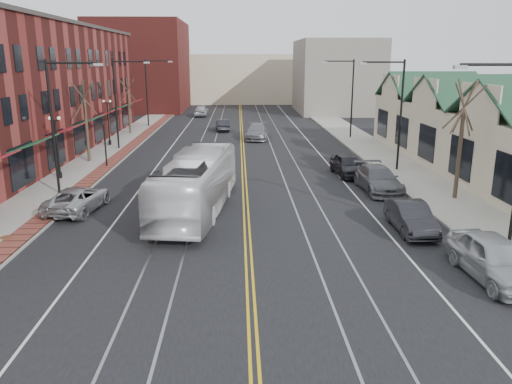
{
  "coord_description": "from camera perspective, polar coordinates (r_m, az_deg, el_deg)",
  "views": [
    {
      "loc": [
        -0.39,
        -14.22,
        8.17
      ],
      "look_at": [
        0.44,
        8.83,
        2.0
      ],
      "focal_mm": 35.0,
      "sensor_mm": 36.0,
      "label": 1
    }
  ],
  "objects": [
    {
      "name": "ground",
      "position": [
        16.41,
        -0.43,
        -14.89
      ],
      "size": [
        160.0,
        160.0,
        0.0
      ],
      "primitive_type": "plane",
      "color": "black",
      "rests_on": "ground"
    },
    {
      "name": "sidewalk_left",
      "position": [
        37.03,
        -20.27,
        1.41
      ],
      "size": [
        4.0,
        120.0,
        0.15
      ],
      "primitive_type": "cube",
      "color": "gray",
      "rests_on": "ground"
    },
    {
      "name": "sidewalk_right",
      "position": [
        37.29,
        17.42,
        1.74
      ],
      "size": [
        4.0,
        120.0,
        0.15
      ],
      "primitive_type": "cube",
      "color": "gray",
      "rests_on": "ground"
    },
    {
      "name": "building_left",
      "position": [
        45.31,
        -26.74,
        10.03
      ],
      "size": [
        10.0,
        50.0,
        11.0
      ],
      "primitive_type": "cube",
      "color": "maroon",
      "rests_on": "ground"
    },
    {
      "name": "building_right",
      "position": [
        39.29,
        25.99,
        4.87
      ],
      "size": [
        8.0,
        36.0,
        4.6
      ],
      "primitive_type": "cube",
      "color": "#C3B496",
      "rests_on": "ground"
    },
    {
      "name": "backdrop_left",
      "position": [
        85.67,
        -12.93,
        13.82
      ],
      "size": [
        14.0,
        18.0,
        14.0
      ],
      "primitive_type": "cube",
      "color": "maroon",
      "rests_on": "ground"
    },
    {
      "name": "backdrop_mid",
      "position": [
        99.29,
        -1.87,
        12.85
      ],
      "size": [
        22.0,
        14.0,
        9.0
      ],
      "primitive_type": "cube",
      "color": "#C3B496",
      "rests_on": "ground"
    },
    {
      "name": "backdrop_right",
      "position": [
        80.75,
        9.17,
        12.89
      ],
      "size": [
        12.0,
        16.0,
        11.0
      ],
      "primitive_type": "cube",
      "color": "slate",
      "rests_on": "ground"
    },
    {
      "name": "streetlight_l_1",
      "position": [
        32.2,
        -21.6,
        8.34
      ],
      "size": [
        3.33,
        0.25,
        8.0
      ],
      "color": "black",
      "rests_on": "sidewalk_left"
    },
    {
      "name": "streetlight_l_2",
      "position": [
        47.54,
        -15.27,
        10.67
      ],
      "size": [
        3.33,
        0.25,
        8.0
      ],
      "color": "black",
      "rests_on": "sidewalk_left"
    },
    {
      "name": "streetlight_l_3",
      "position": [
        63.21,
        -12.01,
        11.8
      ],
      "size": [
        3.33,
        0.25,
        8.0
      ],
      "color": "black",
      "rests_on": "sidewalk_left"
    },
    {
      "name": "streetlight_r_1",
      "position": [
        38.12,
        15.65,
        9.7
      ],
      "size": [
        3.33,
        0.25,
        8.0
      ],
      "color": "black",
      "rests_on": "sidewalk_right"
    },
    {
      "name": "streetlight_r_2",
      "position": [
        53.55,
        10.49,
        11.36
      ],
      "size": [
        3.33,
        0.25,
        8.0
      ],
      "color": "black",
      "rests_on": "sidewalk_right"
    },
    {
      "name": "lamppost_l_2",
      "position": [
        36.89,
        -21.75,
        4.6
      ],
      "size": [
        0.84,
        0.28,
        4.27
      ],
      "color": "black",
      "rests_on": "sidewalk_left"
    },
    {
      "name": "lamppost_l_3",
      "position": [
        50.15,
        -16.51,
        7.53
      ],
      "size": [
        0.84,
        0.28,
        4.27
      ],
      "color": "black",
      "rests_on": "sidewalk_left"
    },
    {
      "name": "tree_left_near",
      "position": [
        42.26,
        -18.87,
        7.85
      ],
      "size": [
        1.78,
        1.37,
        6.48
      ],
      "color": "#382B21",
      "rests_on": "sidewalk_left"
    },
    {
      "name": "tree_left_far",
      "position": [
        57.72,
        -14.36,
        9.65
      ],
      "size": [
        1.66,
        1.28,
        6.02
      ],
      "color": "#382B21",
      "rests_on": "sidewalk_left"
    },
    {
      "name": "tree_right_mid",
      "position": [
        31.34,
        22.38,
        5.75
      ],
      "size": [
        1.9,
        1.46,
        6.93
      ],
      "color": "#382B21",
      "rests_on": "sidewalk_right"
    },
    {
      "name": "manhole_far",
      "position": [
        25.98,
        -26.61,
        -4.64
      ],
      "size": [
        0.6,
        0.6,
        0.02
      ],
      "primitive_type": "cylinder",
      "color": "#592D19",
      "rests_on": "sidewalk_left"
    },
    {
      "name": "traffic_signal",
      "position": [
        39.99,
        -16.91,
        5.96
      ],
      "size": [
        0.18,
        0.15,
        3.8
      ],
      "color": "black",
      "rests_on": "sidewalk_left"
    },
    {
      "name": "transit_bus",
      "position": [
        27.31,
        -6.8,
        0.97
      ],
      "size": [
        4.19,
        11.82,
        3.22
      ],
      "primitive_type": "imported",
      "rotation": [
        0.0,
        0.0,
        3.01
      ],
      "color": "white",
      "rests_on": "ground"
    },
    {
      "name": "parked_suv",
      "position": [
        29.24,
        -19.72,
        -0.75
      ],
      "size": [
        2.85,
        5.18,
        1.37
      ],
      "primitive_type": "imported",
      "rotation": [
        0.0,
        0.0,
        3.02
      ],
      "color": "#A4A7AB",
      "rests_on": "ground"
    },
    {
      "name": "parked_car_a",
      "position": [
        21.12,
        25.61,
        -6.85
      ],
      "size": [
        2.23,
        5.07,
        1.7
      ],
      "primitive_type": "imported",
      "rotation": [
        0.0,
        0.0,
        0.05
      ],
      "color": "#A4A7AB",
      "rests_on": "ground"
    },
    {
      "name": "parked_car_b",
      "position": [
        25.43,
        17.29,
        -2.76
      ],
      "size": [
        1.57,
        4.37,
        1.43
      ],
      "primitive_type": "imported",
      "rotation": [
        0.0,
        0.0,
        -0.01
      ],
      "color": "black",
      "rests_on": "ground"
    },
    {
      "name": "parked_car_c",
      "position": [
        32.63,
        13.79,
        1.44
      ],
      "size": [
        2.36,
        5.42,
        1.55
      ],
      "primitive_type": "imported",
      "rotation": [
        0.0,
        0.0,
        0.03
      ],
      "color": "#5A5A60",
      "rests_on": "ground"
    },
    {
      "name": "parked_car_d",
      "position": [
        36.56,
        10.47,
        3.06
      ],
      "size": [
        2.19,
        4.7,
        1.56
      ],
      "primitive_type": "imported",
      "rotation": [
        0.0,
        0.0,
        0.08
      ],
      "color": "black",
      "rests_on": "ground"
    },
    {
      "name": "distant_car_left",
      "position": [
        58.98,
        -3.85,
        7.63
      ],
      "size": [
        1.79,
        4.18,
        1.34
      ],
      "primitive_type": "imported",
      "rotation": [
        0.0,
        0.0,
        3.23
      ],
      "color": "black",
      "rests_on": "ground"
    },
    {
      "name": "distant_car_right",
      "position": [
        52.67,
        0.08,
        6.93
      ],
      "size": [
        2.67,
        5.66,
        1.6
      ],
      "primitive_type": "imported",
      "rotation": [
        0.0,
        0.0,
        -0.08
      ],
      "color": "slate",
      "rests_on": "ground"
    },
    {
      "name": "distant_car_far",
      "position": [
        74.64,
        -6.26,
        9.23
      ],
      "size": [
        2.14,
        4.88,
        1.64
      ],
      "primitive_type": "imported",
      "rotation": [
        0.0,
        0.0,
        3.1
      ],
      "color": "#ABADB2",
      "rests_on": "ground"
    }
  ]
}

